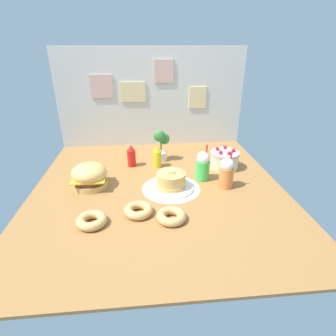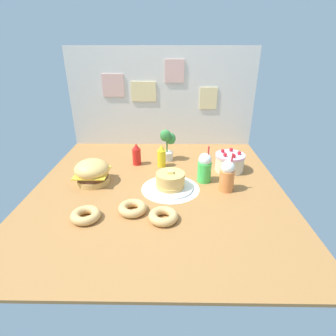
{
  "view_description": "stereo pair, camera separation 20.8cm",
  "coord_description": "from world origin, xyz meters",
  "px_view_note": "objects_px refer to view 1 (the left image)",
  "views": [
    {
      "loc": [
        -0.1,
        -1.84,
        1.04
      ],
      "look_at": [
        0.08,
        0.04,
        0.16
      ],
      "focal_mm": 28.55,
      "sensor_mm": 36.0,
      "label": 1
    },
    {
      "loc": [
        0.11,
        -1.85,
        1.04
      ],
      "look_at": [
        0.08,
        0.04,
        0.16
      ],
      "focal_mm": 28.55,
      "sensor_mm": 36.0,
      "label": 2
    }
  ],
  "objects_px": {
    "donut_pink_glaze": "(92,220)",
    "donut_vanilla": "(171,216)",
    "cream_soda_cup": "(203,166)",
    "pancake_stack": "(171,181)",
    "orange_float_cup": "(226,173)",
    "burger": "(90,176)",
    "mustard_bottle": "(157,157)",
    "potted_plant": "(161,144)",
    "layer_cake": "(224,160)",
    "ketchup_bottle": "(131,156)",
    "donut_chocolate": "(138,210)"
  },
  "relations": [
    {
      "from": "ketchup_bottle",
      "to": "donut_pink_glaze",
      "type": "relative_size",
      "value": 1.08
    },
    {
      "from": "cream_soda_cup",
      "to": "donut_vanilla",
      "type": "relative_size",
      "value": 1.61
    },
    {
      "from": "cream_soda_cup",
      "to": "orange_float_cup",
      "type": "distance_m",
      "value": 0.21
    },
    {
      "from": "pancake_stack",
      "to": "layer_cake",
      "type": "bearing_deg",
      "value": 33.1
    },
    {
      "from": "pancake_stack",
      "to": "donut_pink_glaze",
      "type": "relative_size",
      "value": 1.83
    },
    {
      "from": "mustard_bottle",
      "to": "potted_plant",
      "type": "xyz_separation_m",
      "value": [
        0.05,
        0.15,
        0.07
      ]
    },
    {
      "from": "mustard_bottle",
      "to": "orange_float_cup",
      "type": "height_order",
      "value": "orange_float_cup"
    },
    {
      "from": "donut_chocolate",
      "to": "ketchup_bottle",
      "type": "bearing_deg",
      "value": 94.69
    },
    {
      "from": "pancake_stack",
      "to": "orange_float_cup",
      "type": "xyz_separation_m",
      "value": [
        0.43,
        -0.01,
        0.06
      ]
    },
    {
      "from": "burger",
      "to": "donut_chocolate",
      "type": "relative_size",
      "value": 1.43
    },
    {
      "from": "donut_pink_glaze",
      "to": "layer_cake",
      "type": "bearing_deg",
      "value": 35.05
    },
    {
      "from": "burger",
      "to": "pancake_stack",
      "type": "height_order",
      "value": "burger"
    },
    {
      "from": "mustard_bottle",
      "to": "layer_cake",
      "type": "bearing_deg",
      "value": -7.74
    },
    {
      "from": "ketchup_bottle",
      "to": "cream_soda_cup",
      "type": "relative_size",
      "value": 0.67
    },
    {
      "from": "burger",
      "to": "donut_pink_glaze",
      "type": "bearing_deg",
      "value": -80.13
    },
    {
      "from": "burger",
      "to": "layer_cake",
      "type": "relative_size",
      "value": 1.06
    },
    {
      "from": "donut_vanilla",
      "to": "potted_plant",
      "type": "height_order",
      "value": "potted_plant"
    },
    {
      "from": "ketchup_bottle",
      "to": "mustard_bottle",
      "type": "distance_m",
      "value": 0.24
    },
    {
      "from": "donut_vanilla",
      "to": "donut_chocolate",
      "type": "bearing_deg",
      "value": 157.15
    },
    {
      "from": "ketchup_bottle",
      "to": "donut_chocolate",
      "type": "distance_m",
      "value": 0.79
    },
    {
      "from": "donut_chocolate",
      "to": "donut_vanilla",
      "type": "bearing_deg",
      "value": -22.85
    },
    {
      "from": "pancake_stack",
      "to": "donut_vanilla",
      "type": "height_order",
      "value": "pancake_stack"
    },
    {
      "from": "donut_vanilla",
      "to": "potted_plant",
      "type": "relative_size",
      "value": 0.61
    },
    {
      "from": "pancake_stack",
      "to": "potted_plant",
      "type": "distance_m",
      "value": 0.59
    },
    {
      "from": "burger",
      "to": "pancake_stack",
      "type": "xyz_separation_m",
      "value": [
        0.63,
        -0.1,
        -0.03
      ]
    },
    {
      "from": "burger",
      "to": "cream_soda_cup",
      "type": "height_order",
      "value": "cream_soda_cup"
    },
    {
      "from": "burger",
      "to": "orange_float_cup",
      "type": "distance_m",
      "value": 1.07
    },
    {
      "from": "orange_float_cup",
      "to": "donut_pink_glaze",
      "type": "height_order",
      "value": "orange_float_cup"
    },
    {
      "from": "donut_vanilla",
      "to": "burger",
      "type": "bearing_deg",
      "value": 139.35
    },
    {
      "from": "orange_float_cup",
      "to": "layer_cake",
      "type": "bearing_deg",
      "value": 75.46
    },
    {
      "from": "pancake_stack",
      "to": "donut_chocolate",
      "type": "distance_m",
      "value": 0.41
    },
    {
      "from": "cream_soda_cup",
      "to": "orange_float_cup",
      "type": "relative_size",
      "value": 1.0
    },
    {
      "from": "pancake_stack",
      "to": "donut_vanilla",
      "type": "bearing_deg",
      "value": -95.88
    },
    {
      "from": "donut_pink_glaze",
      "to": "burger",
      "type": "bearing_deg",
      "value": 99.87
    },
    {
      "from": "donut_vanilla",
      "to": "layer_cake",
      "type": "bearing_deg",
      "value": 53.07
    },
    {
      "from": "layer_cake",
      "to": "donut_vanilla",
      "type": "xyz_separation_m",
      "value": [
        -0.57,
        -0.76,
        -0.05
      ]
    },
    {
      "from": "donut_pink_glaze",
      "to": "donut_chocolate",
      "type": "height_order",
      "value": "same"
    },
    {
      "from": "cream_soda_cup",
      "to": "donut_pink_glaze",
      "type": "bearing_deg",
      "value": -146.59
    },
    {
      "from": "pancake_stack",
      "to": "cream_soda_cup",
      "type": "bearing_deg",
      "value": 25.81
    },
    {
      "from": "pancake_stack",
      "to": "burger",
      "type": "bearing_deg",
      "value": 171.47
    },
    {
      "from": "pancake_stack",
      "to": "mustard_bottle",
      "type": "xyz_separation_m",
      "value": [
        -0.08,
        0.43,
        0.03
      ]
    },
    {
      "from": "cream_soda_cup",
      "to": "mustard_bottle",
      "type": "bearing_deg",
      "value": 141.13
    },
    {
      "from": "layer_cake",
      "to": "donut_vanilla",
      "type": "relative_size",
      "value": 1.34
    },
    {
      "from": "cream_soda_cup",
      "to": "orange_float_cup",
      "type": "xyz_separation_m",
      "value": [
        0.16,
        -0.15,
        0.0
      ]
    },
    {
      "from": "ketchup_bottle",
      "to": "potted_plant",
      "type": "relative_size",
      "value": 0.66
    },
    {
      "from": "ketchup_bottle",
      "to": "potted_plant",
      "type": "distance_m",
      "value": 0.31
    },
    {
      "from": "donut_pink_glaze",
      "to": "donut_vanilla",
      "type": "distance_m",
      "value": 0.5
    },
    {
      "from": "orange_float_cup",
      "to": "donut_vanilla",
      "type": "bearing_deg",
      "value": -139.9
    },
    {
      "from": "cream_soda_cup",
      "to": "pancake_stack",
      "type": "bearing_deg",
      "value": -154.19
    },
    {
      "from": "donut_vanilla",
      "to": "donut_pink_glaze",
      "type": "bearing_deg",
      "value": 179.6
    }
  ]
}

